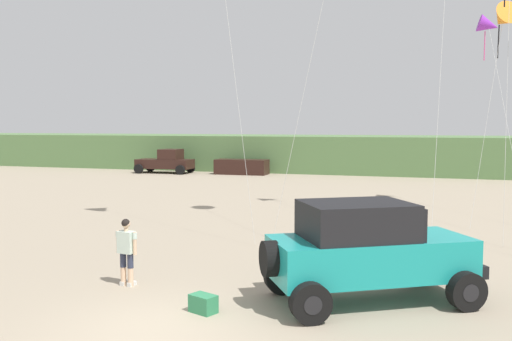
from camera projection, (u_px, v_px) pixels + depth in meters
The scene contains 9 objects.
ground_plane at pixel (157, 328), 10.99m from camera, with size 220.00×220.00×0.00m, color gray.
dune_ridge at pixel (341, 153), 49.16m from camera, with size 90.00×9.99×3.03m, color #567A47.
jeep at pixel (368, 249), 12.50m from camera, with size 4.97×4.29×2.26m.
person_watching at pixel (127, 248), 13.79m from camera, with size 0.62×0.34×1.67m.
cooler_box at pixel (203, 304), 11.87m from camera, with size 0.56×0.36×0.38m, color #2D7F51.
distant_pickup at pixel (166, 162), 46.47m from camera, with size 4.66×2.51×1.98m.
distant_sedan at pixel (242, 167), 45.29m from camera, with size 4.20×1.70×1.20m, color black.
kite_purple_stunt at pixel (503, 18), 22.86m from camera, with size 1.92×3.54×9.05m.
kite_green_box at pixel (489, 26), 26.88m from camera, with size 1.76×6.50×9.29m.
Camera 1 is at (5.20, -9.56, 3.95)m, focal length 39.51 mm.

